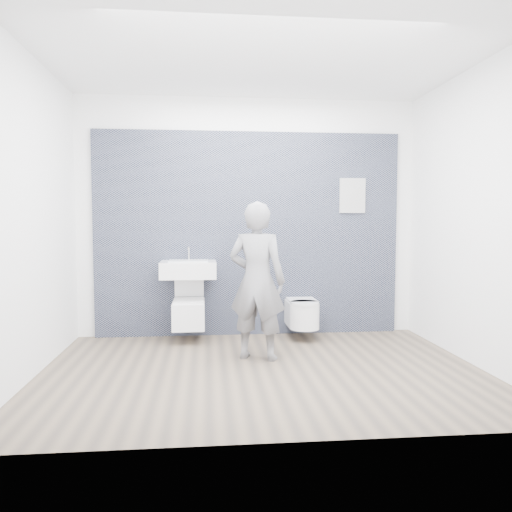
{
  "coord_description": "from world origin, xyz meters",
  "views": [
    {
      "loc": [
        -0.5,
        -4.43,
        1.35
      ],
      "look_at": [
        0.0,
        0.6,
        1.0
      ],
      "focal_mm": 35.0,
      "sensor_mm": 36.0,
      "label": 1
    }
  ],
  "objects": [
    {
      "name": "visitor",
      "position": [
        -0.01,
        0.38,
        0.77
      ],
      "size": [
        0.66,
        0.54,
        1.54
      ],
      "primitive_type": "imported",
      "rotation": [
        0.0,
        0.0,
        2.78
      ],
      "color": "slate",
      "rests_on": "ground"
    },
    {
      "name": "tile_wall",
      "position": [
        0.0,
        1.47,
        0.0
      ],
      "size": [
        3.6,
        0.06,
        2.4
      ],
      "primitive_type": "cube",
      "color": "black",
      "rests_on": "ground"
    },
    {
      "name": "ground",
      "position": [
        0.0,
        0.0,
        0.0
      ],
      "size": [
        4.0,
        4.0,
        0.0
      ],
      "primitive_type": "plane",
      "color": "brown",
      "rests_on": "ground"
    },
    {
      "name": "toilet_square",
      "position": [
        -0.7,
        1.19,
        0.33
      ],
      "size": [
        0.35,
        0.51,
        0.69
      ],
      "color": "white",
      "rests_on": "ground"
    },
    {
      "name": "washbasin",
      "position": [
        -0.7,
        1.21,
        0.82
      ],
      "size": [
        0.62,
        0.46,
        0.46
      ],
      "color": "white",
      "rests_on": "ground"
    },
    {
      "name": "toilet_rounded",
      "position": [
        0.59,
        1.15,
        0.29
      ],
      "size": [
        0.34,
        0.57,
        0.31
      ],
      "color": "white",
      "rests_on": "ground"
    },
    {
      "name": "info_placard",
      "position": [
        1.24,
        1.43,
        0.0
      ],
      "size": [
        0.31,
        0.03,
        0.41
      ],
      "primitive_type": "cube",
      "color": "silver",
      "rests_on": "ground"
    },
    {
      "name": "room_shell",
      "position": [
        0.0,
        0.0,
        1.74
      ],
      "size": [
        4.0,
        4.0,
        4.0
      ],
      "color": "white",
      "rests_on": "ground"
    }
  ]
}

